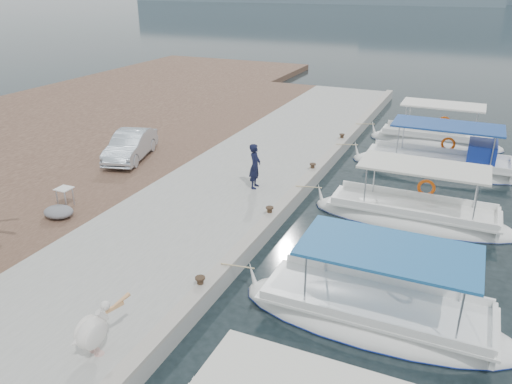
% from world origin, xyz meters
% --- Properties ---
extents(ground, '(400.00, 400.00, 0.00)m').
position_xyz_m(ground, '(0.00, 0.00, 0.00)').
color(ground, black).
rests_on(ground, ground).
extents(concrete_quay, '(6.00, 40.00, 0.50)m').
position_xyz_m(concrete_quay, '(-3.00, 5.00, 0.25)').
color(concrete_quay, gray).
rests_on(concrete_quay, ground).
extents(quay_curb, '(0.44, 40.00, 0.12)m').
position_xyz_m(quay_curb, '(-0.22, 5.00, 0.56)').
color(quay_curb, '#9D968B').
rests_on(quay_curb, concrete_quay).
extents(cobblestone_strip, '(4.00, 40.00, 0.50)m').
position_xyz_m(cobblestone_strip, '(-8.00, 5.00, 0.25)').
color(cobblestone_strip, '#4D3328').
rests_on(cobblestone_strip, ground).
extents(land_backing, '(16.00, 60.00, 0.48)m').
position_xyz_m(land_backing, '(-18.00, 5.00, 0.24)').
color(land_backing, '#4D3328').
rests_on(land_backing, ground).
extents(fishing_caique_b, '(7.32, 2.54, 2.83)m').
position_xyz_m(fishing_caique_b, '(4.25, -2.37, 0.12)').
color(fishing_caique_b, white).
rests_on(fishing_caique_b, ground).
extents(fishing_caique_c, '(7.46, 2.23, 2.83)m').
position_xyz_m(fishing_caique_c, '(4.32, 4.16, 0.12)').
color(fishing_caique_c, white).
rests_on(fishing_caique_c, ground).
extents(fishing_caique_d, '(8.10, 2.40, 2.83)m').
position_xyz_m(fishing_caique_d, '(4.74, 10.23, 0.18)').
color(fishing_caique_d, white).
rests_on(fishing_caique_d, ground).
extents(fishing_caique_e, '(7.05, 2.24, 2.83)m').
position_xyz_m(fishing_caique_e, '(4.11, 14.44, 0.12)').
color(fishing_caique_e, white).
rests_on(fishing_caique_e, ground).
extents(mooring_bollards, '(0.28, 20.28, 0.33)m').
position_xyz_m(mooring_bollards, '(-0.35, 1.50, 0.69)').
color(mooring_bollards, black).
rests_on(mooring_bollards, concrete_quay).
extents(pelican, '(0.74, 1.54, 1.19)m').
position_xyz_m(pelican, '(-1.22, -6.75, 1.11)').
color(pelican, tan).
rests_on(pelican, concrete_quay).
extents(fisherman, '(0.53, 0.73, 1.85)m').
position_xyz_m(fisherman, '(-1.90, 3.68, 1.43)').
color(fisherman, black).
rests_on(fisherman, concrete_quay).
extents(parked_car, '(2.44, 4.21, 1.31)m').
position_xyz_m(parked_car, '(-8.69, 4.54, 1.16)').
color(parked_car, silver).
rests_on(parked_car, cobblestone_strip).
extents(tarp_bundle, '(1.10, 0.90, 0.40)m').
position_xyz_m(tarp_bundle, '(-7.20, -1.68, 0.70)').
color(tarp_bundle, slate).
rests_on(tarp_bundle, cobblestone_strip).
extents(folding_table, '(0.55, 0.55, 0.73)m').
position_xyz_m(folding_table, '(-7.63, -0.87, 1.02)').
color(folding_table, silver).
rests_on(folding_table, cobblestone_strip).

